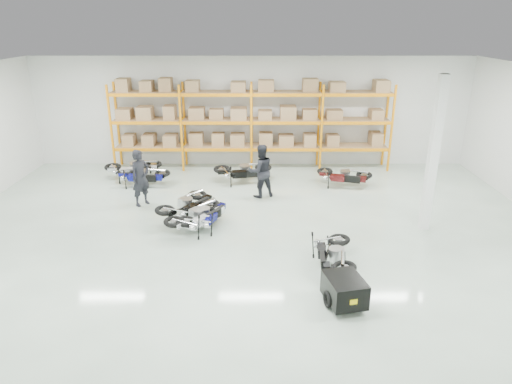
{
  "coord_description": "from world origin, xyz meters",
  "views": [
    {
      "loc": [
        0.22,
        -11.89,
        5.83
      ],
      "look_at": [
        0.2,
        0.63,
        1.1
      ],
      "focal_mm": 32.0,
      "sensor_mm": 36.0,
      "label": 1
    }
  ],
  "objects_px": {
    "moto_blue_centre": "(205,210)",
    "trailer": "(344,290)",
    "moto_back_b": "(133,165)",
    "moto_back_d": "(344,173)",
    "moto_silver_left": "(198,212)",
    "person_back": "(261,171)",
    "moto_back_a": "(142,172)",
    "person_left": "(141,178)",
    "moto_back_c": "(243,168)",
    "moto_touring_right": "(333,249)",
    "moto_black_far_left": "(187,201)"
  },
  "relations": [
    {
      "from": "moto_blue_centre",
      "to": "trailer",
      "type": "xyz_separation_m",
      "value": [
        3.43,
        -4.01,
        -0.15
      ]
    },
    {
      "from": "trailer",
      "to": "moto_back_b",
      "type": "bearing_deg",
      "value": 115.73
    },
    {
      "from": "trailer",
      "to": "moto_back_b",
      "type": "relative_size",
      "value": 0.87
    },
    {
      "from": "moto_back_d",
      "to": "trailer",
      "type": "bearing_deg",
      "value": -173.03
    },
    {
      "from": "moto_back_b",
      "to": "moto_back_d",
      "type": "xyz_separation_m",
      "value": [
        8.03,
        -0.81,
        -0.04
      ]
    },
    {
      "from": "moto_silver_left",
      "to": "moto_back_d",
      "type": "xyz_separation_m",
      "value": [
        4.95,
        3.78,
        -0.01
      ]
    },
    {
      "from": "person_back",
      "to": "moto_back_d",
      "type": "bearing_deg",
      "value": 178.22
    },
    {
      "from": "moto_blue_centre",
      "to": "moto_back_a",
      "type": "xyz_separation_m",
      "value": [
        -2.74,
        3.67,
        -0.01
      ]
    },
    {
      "from": "moto_back_a",
      "to": "person_left",
      "type": "distance_m",
      "value": 1.98
    },
    {
      "from": "person_left",
      "to": "person_back",
      "type": "bearing_deg",
      "value": -38.42
    },
    {
      "from": "moto_back_c",
      "to": "moto_back_a",
      "type": "bearing_deg",
      "value": 87.19
    },
    {
      "from": "moto_silver_left",
      "to": "person_back",
      "type": "relative_size",
      "value": 0.96
    },
    {
      "from": "moto_back_c",
      "to": "moto_touring_right",
      "type": "bearing_deg",
      "value": -168.1
    },
    {
      "from": "moto_blue_centre",
      "to": "moto_back_a",
      "type": "relative_size",
      "value": 1.02
    },
    {
      "from": "moto_silver_left",
      "to": "moto_back_a",
      "type": "distance_m",
      "value": 4.61
    },
    {
      "from": "moto_blue_centre",
      "to": "moto_touring_right",
      "type": "relative_size",
      "value": 1.03
    },
    {
      "from": "moto_silver_left",
      "to": "moto_black_far_left",
      "type": "bearing_deg",
      "value": -25.78
    },
    {
      "from": "moto_touring_right",
      "to": "trailer",
      "type": "relative_size",
      "value": 1.05
    },
    {
      "from": "trailer",
      "to": "moto_back_d",
      "type": "xyz_separation_m",
      "value": [
        1.34,
        7.62,
        0.15
      ]
    },
    {
      "from": "trailer",
      "to": "moto_back_b",
      "type": "distance_m",
      "value": 10.76
    },
    {
      "from": "person_back",
      "to": "person_left",
      "type": "bearing_deg",
      "value": -9.75
    },
    {
      "from": "moto_back_a",
      "to": "moto_back_d",
      "type": "height_order",
      "value": "moto_back_d"
    },
    {
      "from": "moto_back_b",
      "to": "person_left",
      "type": "bearing_deg",
      "value": -172.85
    },
    {
      "from": "moto_back_d",
      "to": "person_left",
      "type": "height_order",
      "value": "person_left"
    },
    {
      "from": "moto_black_far_left",
      "to": "moto_back_c",
      "type": "relative_size",
      "value": 0.95
    },
    {
      "from": "moto_back_b",
      "to": "person_back",
      "type": "bearing_deg",
      "value": -123.55
    },
    {
      "from": "moto_silver_left",
      "to": "moto_touring_right",
      "type": "height_order",
      "value": "moto_silver_left"
    },
    {
      "from": "moto_back_a",
      "to": "person_left",
      "type": "bearing_deg",
      "value": -160.45
    },
    {
      "from": "moto_back_c",
      "to": "trailer",
      "type": "bearing_deg",
      "value": -171.89
    },
    {
      "from": "moto_silver_left",
      "to": "moto_back_d",
      "type": "distance_m",
      "value": 6.23
    },
    {
      "from": "moto_blue_centre",
      "to": "trailer",
      "type": "distance_m",
      "value": 5.28
    },
    {
      "from": "moto_silver_left",
      "to": "person_left",
      "type": "distance_m",
      "value": 2.91
    },
    {
      "from": "moto_silver_left",
      "to": "trailer",
      "type": "xyz_separation_m",
      "value": [
        3.61,
        -3.85,
        -0.16
      ]
    },
    {
      "from": "moto_back_c",
      "to": "person_left",
      "type": "distance_m",
      "value": 4.05
    },
    {
      "from": "moto_back_b",
      "to": "moto_back_a",
      "type": "bearing_deg",
      "value": -158.36
    },
    {
      "from": "moto_black_far_left",
      "to": "moto_back_b",
      "type": "relative_size",
      "value": 0.98
    },
    {
      "from": "moto_silver_left",
      "to": "moto_back_c",
      "type": "relative_size",
      "value": 0.94
    },
    {
      "from": "person_left",
      "to": "moto_touring_right",
      "type": "bearing_deg",
      "value": -85.58
    },
    {
      "from": "moto_back_a",
      "to": "moto_back_d",
      "type": "xyz_separation_m",
      "value": [
        7.52,
        -0.06,
        0.01
      ]
    },
    {
      "from": "moto_black_far_left",
      "to": "person_left",
      "type": "height_order",
      "value": "person_left"
    },
    {
      "from": "moto_back_a",
      "to": "person_back",
      "type": "xyz_separation_m",
      "value": [
        4.42,
        -1.12,
        0.41
      ]
    },
    {
      "from": "person_left",
      "to": "moto_back_b",
      "type": "bearing_deg",
      "value": 60.62
    },
    {
      "from": "moto_touring_right",
      "to": "moto_back_c",
      "type": "height_order",
      "value": "moto_back_c"
    },
    {
      "from": "moto_black_far_left",
      "to": "moto_touring_right",
      "type": "bearing_deg",
      "value": 175.24
    },
    {
      "from": "moto_back_d",
      "to": "person_left",
      "type": "xyz_separation_m",
      "value": [
        -7.07,
        -1.83,
        0.42
      ]
    },
    {
      "from": "moto_black_far_left",
      "to": "trailer",
      "type": "relative_size",
      "value": 1.12
    },
    {
      "from": "moto_blue_centre",
      "to": "moto_back_c",
      "type": "relative_size",
      "value": 0.92
    },
    {
      "from": "moto_black_far_left",
      "to": "moto_back_b",
      "type": "distance_m",
      "value": 4.55
    },
    {
      "from": "moto_silver_left",
      "to": "person_left",
      "type": "bearing_deg",
      "value": -5.46
    },
    {
      "from": "trailer",
      "to": "moto_touring_right",
      "type": "bearing_deg",
      "value": 77.3
    }
  ]
}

